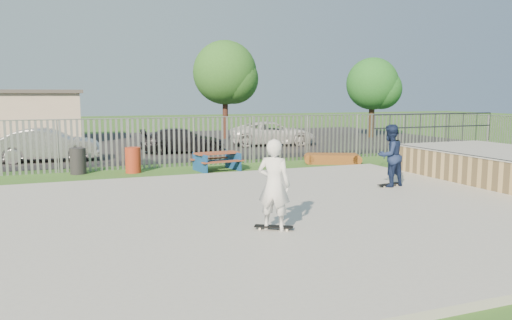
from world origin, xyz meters
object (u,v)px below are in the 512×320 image
object	(u,v)px
car_dark	(183,140)
tree_mid	(225,73)
tree_right	(372,84)
car_white	(273,133)
picnic_table	(217,161)
trash_bin_grey	(78,161)
car_silver	(48,145)
trash_bin_red	(133,160)
funbox	(332,159)
skater_navy	(390,156)
skater_white	(274,185)

from	to	relation	value
car_dark	tree_mid	bearing A→B (deg)	-26.53
tree_right	car_white	bearing A→B (deg)	-163.68
picnic_table	car_white	size ratio (longest dim) A/B	0.38
trash_bin_grey	car_dark	world-z (taller)	car_dark
picnic_table	car_silver	xyz separation A→B (m)	(-6.14, 5.11, 0.38)
car_dark	picnic_table	bearing A→B (deg)	-174.63
trash_bin_red	tree_mid	bearing A→B (deg)	58.63
funbox	tree_mid	world-z (taller)	tree_mid
trash_bin_grey	car_dark	size ratio (longest dim) A/B	0.23
funbox	trash_bin_grey	distance (m)	10.27
skater_navy	skater_white	size ratio (longest dim) A/B	1.00
car_dark	tree_right	world-z (taller)	tree_right
picnic_table	car_dark	size ratio (longest dim) A/B	0.45
car_dark	skater_navy	distance (m)	12.66
car_silver	picnic_table	bearing A→B (deg)	-124.61
skater_navy	picnic_table	bearing A→B (deg)	-70.23
car_silver	skater_white	xyz separation A→B (m)	(4.63, -14.23, 0.35)
picnic_table	skater_white	xyz separation A→B (m)	(-1.51, -9.12, 0.73)
tree_right	trash_bin_red	bearing A→B (deg)	-150.25
picnic_table	car_white	xyz separation A→B (m)	(5.75, 8.00, 0.34)
tree_mid	car_silver	bearing A→B (deg)	-143.04
tree_mid	trash_bin_grey	bearing A→B (deg)	-128.34
tree_right	skater_navy	xyz separation A→B (m)	(-10.39, -16.31, -2.53)
trash_bin_grey	car_silver	xyz separation A→B (m)	(-1.11, 4.06, 0.26)
trash_bin_grey	car_silver	bearing A→B (deg)	105.31
funbox	picnic_table	bearing A→B (deg)	-153.45
trash_bin_grey	tree_right	distance (m)	21.53
trash_bin_red	car_dark	distance (m)	6.48
trash_bin_red	car_white	distance (m)	11.51
trash_bin_grey	funbox	bearing A→B (deg)	-4.84
trash_bin_red	car_dark	world-z (taller)	car_dark
trash_bin_red	car_dark	bearing A→B (deg)	60.48
trash_bin_red	picnic_table	bearing A→B (deg)	-11.43
car_dark	trash_bin_red	bearing A→B (deg)	156.77
picnic_table	trash_bin_grey	world-z (taller)	trash_bin_grey
picnic_table	funbox	xyz separation A→B (m)	(5.20, 0.18, -0.16)
trash_bin_grey	car_silver	world-z (taller)	car_silver
tree_mid	tree_right	size ratio (longest dim) A/B	1.19
trash_bin_red	car_silver	world-z (taller)	car_silver
picnic_table	car_dark	distance (m)	6.27
funbox	car_silver	distance (m)	12.38
funbox	car_white	size ratio (longest dim) A/B	0.46
tree_mid	skater_white	distance (m)	23.30
tree_mid	skater_navy	size ratio (longest dim) A/B	3.41
funbox	car_white	bearing A→B (deg)	110.61
trash_bin_grey	skater_white	world-z (taller)	skater_white
picnic_table	car_silver	distance (m)	8.00
skater_navy	tree_right	bearing A→B (deg)	-134.89
tree_mid	funbox	bearing A→B (deg)	-87.10
car_dark	car_silver	bearing A→B (deg)	106.77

